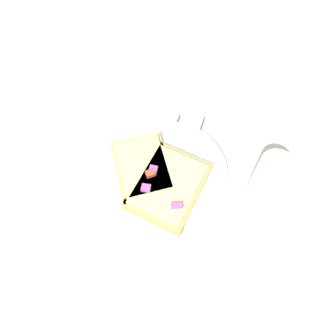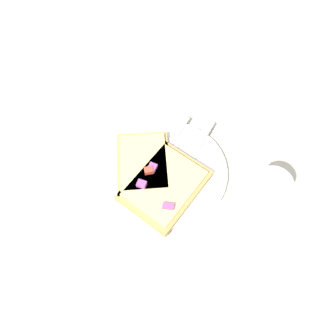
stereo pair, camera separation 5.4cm
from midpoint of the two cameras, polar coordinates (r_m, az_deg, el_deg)
ground_plane at (r=0.66m, az=-2.33°, el=-1.07°), size 4.00×4.00×0.00m
plate at (r=0.65m, az=-2.34°, el=-0.84°), size 0.24×0.24×0.01m
fork at (r=0.66m, az=-4.00°, el=1.56°), size 0.16×0.15×0.01m
knife at (r=0.67m, az=1.47°, el=3.24°), size 0.17×0.14×0.01m
pizza_slice_main at (r=0.62m, az=-2.41°, el=-3.28°), size 0.19×0.20×0.03m
pizza_slice_corner at (r=0.64m, az=-6.79°, el=-0.07°), size 0.15×0.12×0.03m
crumb_scatter at (r=0.64m, az=-1.86°, el=-0.65°), size 0.02×0.03×0.01m
drinking_glass at (r=0.61m, az=14.79°, el=-2.21°), size 0.06×0.06×0.12m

